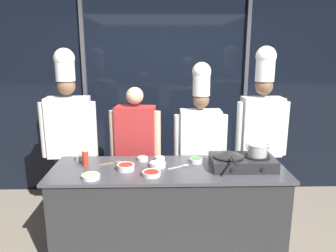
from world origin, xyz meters
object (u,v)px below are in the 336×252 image
object	(u,v)px
prep_bowl_rice	(160,158)
chef_line	(261,125)
prep_bowl_bell_pepper	(151,173)
portable_stove	(242,162)
stock_pot	(257,150)
prep_bowl_chicken	(143,159)
prep_bowl_chili_flakes	(126,167)
serving_spoon_slotted	(182,166)
frying_pan	(229,154)
serving_spoon_solid	(115,162)
prep_bowl_shrimp	(91,176)
chef_head	(69,127)
prep_bowl_mushrooms	(81,157)
prep_bowl_onion	(158,164)
prep_bowl_scallions	(196,160)
person_guest	(136,145)
chef_sous	(200,137)
squeeze_bottle_chili	(85,157)

from	to	relation	value
prep_bowl_rice	chef_line	bearing A→B (deg)	22.14
prep_bowl_bell_pepper	prep_bowl_rice	size ratio (longest dim) A/B	1.71
portable_stove	stock_pot	size ratio (longest dim) A/B	2.85
prep_bowl_chicken	prep_bowl_chili_flakes	bearing A→B (deg)	-119.54
serving_spoon_slotted	chef_line	world-z (taller)	chef_line
frying_pan	serving_spoon_solid	size ratio (longest dim) A/B	2.34
prep_bowl_shrimp	chef_head	bearing A→B (deg)	114.45
prep_bowl_bell_pepper	prep_bowl_chicken	bearing A→B (deg)	103.76
prep_bowl_bell_pepper	prep_bowl_mushrooms	size ratio (longest dim) A/B	1.38
prep_bowl_onion	serving_spoon_solid	size ratio (longest dim) A/B	0.72
prep_bowl_bell_pepper	serving_spoon_slotted	size ratio (longest dim) A/B	0.78
stock_pot	prep_bowl_scallions	size ratio (longest dim) A/B	1.65
prep_bowl_mushrooms	serving_spoon_solid	distance (m)	0.36
person_guest	chef_sous	size ratio (longest dim) A/B	0.86
chef_sous	chef_line	bearing A→B (deg)	-175.07
prep_bowl_chicken	person_guest	world-z (taller)	person_guest
chef_sous	chef_line	distance (m)	0.72
frying_pan	squeeze_bottle_chili	xyz separation A→B (m)	(-1.37, 0.10, -0.05)
prep_bowl_onion	chef_line	bearing A→B (deg)	28.67
prep_bowl_chili_flakes	chef_head	distance (m)	1.03
squeeze_bottle_chili	prep_bowl_shrimp	size ratio (longest dim) A/B	1.15
prep_bowl_shrimp	prep_bowl_rice	world-z (taller)	same
prep_bowl_bell_pepper	prep_bowl_onion	size ratio (longest dim) A/B	1.07
prep_bowl_shrimp	chef_head	distance (m)	1.04
chef_sous	prep_bowl_rice	bearing A→B (deg)	43.08
prep_bowl_rice	chef_line	xyz separation A→B (m)	(1.16, 0.47, 0.23)
serving_spoon_solid	serving_spoon_slotted	bearing A→B (deg)	-10.31
stock_pot	chef_line	xyz separation A→B (m)	(0.24, 0.69, 0.07)
prep_bowl_scallions	chef_sous	world-z (taller)	chef_sous
prep_bowl_chili_flakes	prep_bowl_rice	xyz separation A→B (m)	(0.32, 0.25, -0.01)
prep_bowl_chili_flakes	prep_bowl_scallions	distance (m)	0.70
chef_sous	squeeze_bottle_chili	bearing A→B (deg)	25.27
prep_bowl_mushrooms	prep_bowl_onion	world-z (taller)	prep_bowl_mushrooms
prep_bowl_onion	portable_stove	bearing A→B (deg)	-2.96
prep_bowl_chili_flakes	prep_bowl_onion	bearing A→B (deg)	15.13
frying_pan	squeeze_bottle_chili	size ratio (longest dim) A/B	2.73
prep_bowl_bell_pepper	chef_sous	size ratio (longest dim) A/B	0.09
prep_bowl_shrimp	chef_sous	world-z (taller)	chef_sous
stock_pot	prep_bowl_bell_pepper	size ratio (longest dim) A/B	1.24
prep_bowl_chili_flakes	prep_bowl_bell_pepper	xyz separation A→B (m)	(0.24, -0.14, -0.01)
prep_bowl_bell_pepper	prep_bowl_scallions	distance (m)	0.55
prep_bowl_onion	prep_bowl_bell_pepper	bearing A→B (deg)	-103.66
serving_spoon_slotted	prep_bowl_rice	bearing A→B (deg)	139.46
prep_bowl_bell_pepper	prep_bowl_shrimp	distance (m)	0.53
serving_spoon_slotted	person_guest	xyz separation A→B (m)	(-0.48, 0.56, 0.05)
chef_line	chef_head	bearing A→B (deg)	-1.46
frying_pan	prep_bowl_mushrooms	world-z (taller)	frying_pan
frying_pan	serving_spoon_solid	bearing A→B (deg)	171.88
prep_bowl_mushrooms	prep_bowl_chicken	xyz separation A→B (m)	(0.62, -0.02, -0.01)
prep_bowl_bell_pepper	chef_line	world-z (taller)	chef_line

